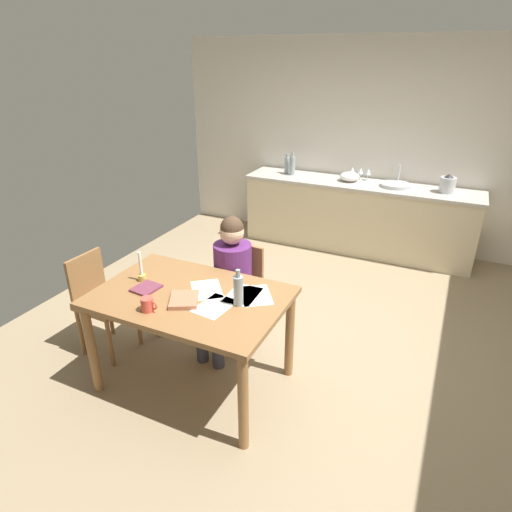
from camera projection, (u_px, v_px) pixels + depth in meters
name	position (u px, v px, depth m)	size (l,w,h in m)	color
ground_plane	(294.00, 338.00, 4.06)	(5.20, 5.20, 0.04)	#937F60
wall_back	(370.00, 146.00, 5.63)	(5.20, 0.12, 2.60)	silver
kitchen_counter	(357.00, 216.00, 5.69)	(2.93, 0.64, 0.90)	beige
dining_table	(191.00, 308.00, 3.20)	(1.39, 0.93, 0.79)	olive
chair_at_table	(238.00, 289.00, 3.85)	(0.43, 0.43, 0.88)	olive
person_seated	(229.00, 277.00, 3.66)	(0.34, 0.61, 1.19)	#592666
chair_side_empty	(100.00, 299.00, 3.69)	(0.42, 0.42, 0.88)	olive
coffee_mug	(148.00, 304.00, 2.94)	(0.13, 0.09, 0.10)	#D84C3F
candlestick	(142.00, 273.00, 3.33)	(0.06, 0.06, 0.24)	gold
book_magazine	(184.00, 300.00, 3.06)	(0.19, 0.24, 0.03)	#A96B4C
book_cookery	(146.00, 288.00, 3.23)	(0.17, 0.19, 0.02)	brown
paper_letter	(215.00, 306.00, 3.02)	(0.21, 0.30, 0.00)	white
paper_bill	(256.00, 295.00, 3.15)	(0.21, 0.30, 0.00)	white
paper_envelope	(243.00, 295.00, 3.15)	(0.21, 0.30, 0.00)	white
paper_receipt	(207.00, 289.00, 3.23)	(0.21, 0.30, 0.00)	white
wine_bottle_on_table	(238.00, 290.00, 2.99)	(0.07, 0.07, 0.27)	#8C999E
sink_unit	(396.00, 185.00, 5.33)	(0.36, 0.36, 0.24)	#B2B7BC
bottle_oil	(287.00, 165.00, 5.88)	(0.07, 0.07, 0.27)	#8C999E
bottle_vinegar	(292.00, 165.00, 5.80)	(0.07, 0.07, 0.30)	#8C999E
mixing_bowl	(349.00, 177.00, 5.55)	(0.25, 0.25, 0.11)	white
stovetop_kettle	(447.00, 184.00, 5.07)	(0.18, 0.18, 0.22)	#B7BABF
wine_glass_near_sink	(368.00, 172.00, 5.56)	(0.07, 0.07, 0.15)	silver
wine_glass_by_kettle	(361.00, 171.00, 5.59)	(0.07, 0.07, 0.15)	silver
wine_glass_back_left	(352.00, 170.00, 5.64)	(0.07, 0.07, 0.15)	silver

